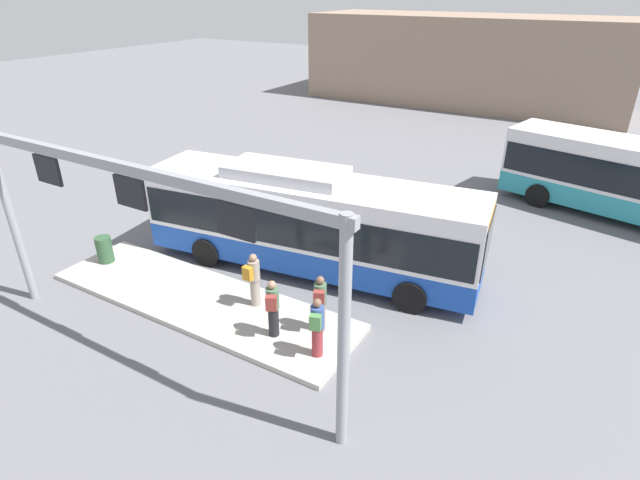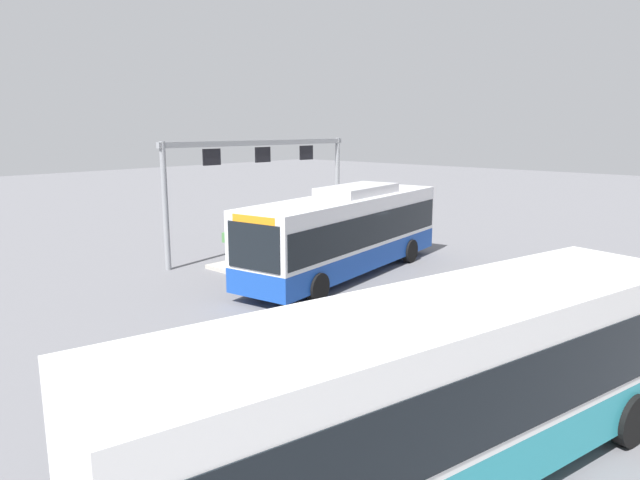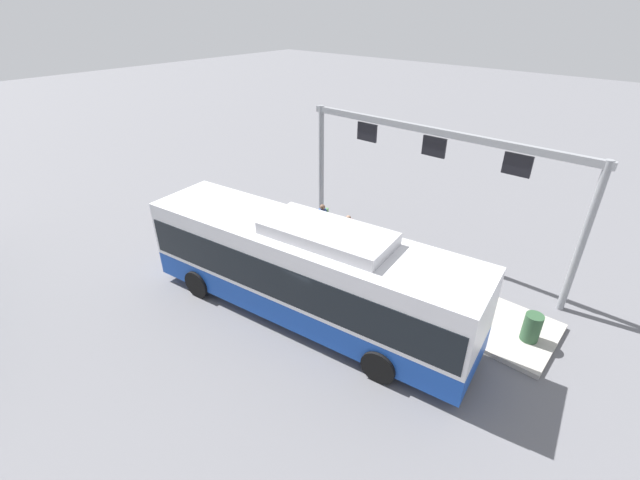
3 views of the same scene
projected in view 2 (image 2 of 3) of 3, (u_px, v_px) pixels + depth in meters
The scene contains 10 objects.
ground_plane at pixel (346, 274), 22.84m from camera, with size 120.00×120.00×0.00m, color slate.
platform_curb at pixel (312, 252), 26.39m from camera, with size 10.00×2.80×0.16m, color #B2ADA3.
bus_main at pixel (346, 229), 22.49m from camera, with size 11.23×3.95×3.46m.
bus_background_left at pixel (441, 381), 9.10m from camera, with size 11.35×4.90×3.10m.
person_boarding at pixel (231, 245), 23.32m from camera, with size 0.47×0.59×1.67m.
person_waiting_near at pixel (255, 246), 23.05m from camera, with size 0.49×0.60×1.67m.
person_waiting_mid at pixel (258, 240), 24.27m from camera, with size 0.52×0.60×1.67m.
person_waiting_far at pixel (295, 238), 24.63m from camera, with size 0.35×0.53×1.67m.
platform_sign_gantry at pixel (263, 169), 26.65m from camera, with size 11.04×0.24×5.20m.
trash_bin at pixel (370, 229), 29.33m from camera, with size 0.52×0.52×0.90m, color #2D5133.
Camera 2 is at (17.08, 14.13, 5.74)m, focal length 32.15 mm.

